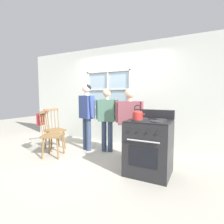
% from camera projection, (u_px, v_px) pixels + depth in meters
% --- Properties ---
extents(ground_plane, '(16.00, 16.00, 0.00)m').
position_uv_depth(ground_plane, '(93.00, 159.00, 3.69)').
color(ground_plane, '#B2AD9E').
extents(wall_back, '(6.40, 0.16, 2.70)m').
position_uv_depth(wall_back, '(122.00, 96.00, 4.80)').
color(wall_back, silver).
rests_on(wall_back, ground_plane).
extents(chair_by_window, '(0.54, 0.55, 1.01)m').
position_uv_depth(chair_by_window, '(52.00, 135.00, 3.82)').
color(chair_by_window, olive).
rests_on(chair_by_window, ground_plane).
extents(chair_near_wall, '(0.51, 0.53, 1.01)m').
position_uv_depth(chair_near_wall, '(54.00, 130.00, 4.41)').
color(chair_near_wall, olive).
rests_on(chair_near_wall, ground_plane).
extents(person_elderly_left, '(0.54, 0.33, 1.61)m').
position_uv_depth(person_elderly_left, '(87.00, 111.00, 4.24)').
color(person_elderly_left, '#384766').
rests_on(person_elderly_left, ground_plane).
extents(person_teen_center, '(0.56, 0.29, 1.50)m').
position_uv_depth(person_teen_center, '(107.00, 114.00, 4.13)').
color(person_teen_center, '#384766').
rests_on(person_teen_center, ground_plane).
extents(person_adult_right, '(0.62, 0.29, 1.48)m').
position_uv_depth(person_adult_right, '(129.00, 116.00, 3.75)').
color(person_adult_right, '#4C4C51').
rests_on(person_adult_right, ground_plane).
extents(stove, '(0.72, 0.68, 1.08)m').
position_uv_depth(stove, '(149.00, 147.00, 2.96)').
color(stove, '#232326').
rests_on(stove, ground_plane).
extents(kettle, '(0.21, 0.17, 0.25)m').
position_uv_depth(kettle, '(138.00, 115.00, 2.87)').
color(kettle, red).
rests_on(kettle, stove).
extents(potted_plant, '(0.17, 0.17, 0.29)m').
position_uv_depth(potted_plant, '(114.00, 105.00, 4.83)').
color(potted_plant, '#42474C').
rests_on(potted_plant, wall_back).
extents(handbag, '(0.24, 0.24, 0.31)m').
position_uv_depth(handbag, '(41.00, 119.00, 3.80)').
color(handbag, maroon).
rests_on(handbag, chair_by_window).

